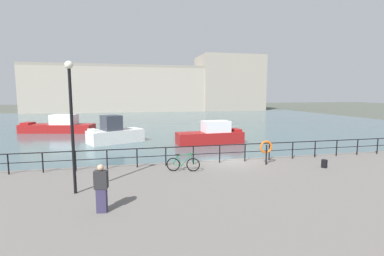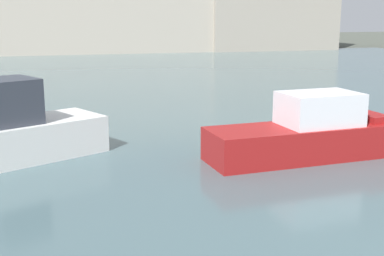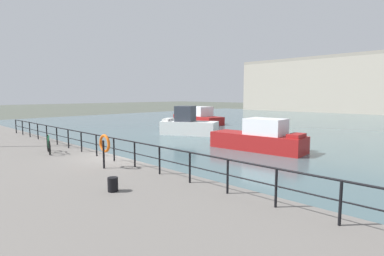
% 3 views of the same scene
% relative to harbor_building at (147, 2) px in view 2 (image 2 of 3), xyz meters
% --- Properties ---
extents(water_basin, '(80.00, 60.00, 0.01)m').
position_rel_harbor_building_xyz_m(water_basin, '(-6.75, -33.69, -6.39)').
color(water_basin, '#476066').
rests_on(water_basin, ground_plane).
extents(harbor_building, '(63.80, 13.90, 15.68)m').
position_rel_harbor_building_xyz_m(harbor_building, '(0.00, 0.00, 0.00)').
color(harbor_building, '#A89E8E').
rests_on(harbor_building, ground_plane).
extents(moored_harbor_tender, '(5.73, 4.40, 2.74)m').
position_rel_harbor_building_xyz_m(moored_harbor_tender, '(-14.19, -51.54, -5.44)').
color(moored_harbor_tender, white).
rests_on(moored_harbor_tender, water_basin).
extents(moored_cabin_cruiser, '(6.64, 2.44, 2.21)m').
position_rel_harbor_building_xyz_m(moored_cabin_cruiser, '(-4.87, -54.00, -5.54)').
color(moored_cabin_cruiser, maroon).
rests_on(moored_cabin_cruiser, water_basin).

